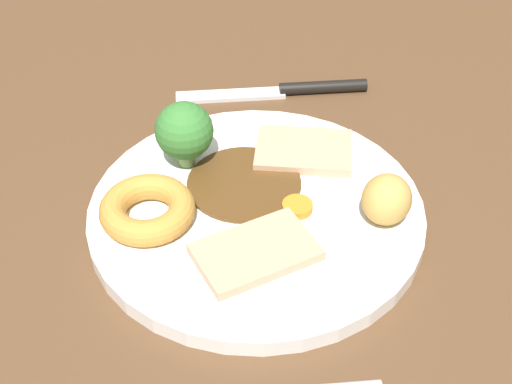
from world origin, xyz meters
The scene contains 10 objects.
dining_table centered at (0.00, 0.00, 1.80)cm, with size 120.00×84.00×3.60cm, color brown.
dinner_plate centered at (0.48, 1.06, 4.30)cm, with size 25.83×25.83×1.40cm, color white.
gravy_pool centered at (2.56, 1.93, 5.15)cm, with size 9.11×9.11×0.30cm, color #563819.
meat_slice_main centered at (-5.28, 1.30, 5.40)cm, with size 8.38×5.33×0.80cm, color tan.
meat_slice_under centered at (6.29, -3.11, 5.40)cm, with size 7.94×5.65×0.80cm, color tan.
yorkshire_pudding centered at (-1.17, 9.21, 6.00)cm, with size 7.18×7.18×2.00cm, color #C68938.
roast_potato_left centered at (-1.69, -8.50, 6.88)cm, with size 4.07×3.70×3.77cm, color tan.
carrot_coin_front centered at (-0.57, -2.05, 5.32)cm, with size 2.34×2.34×0.64cm, color orange.
broccoli_floret centered at (5.39, 6.59, 8.28)cm, with size 4.70×4.70×5.70cm.
knife centered at (17.59, -2.76, 4.05)cm, with size 2.52×18.55×1.20cm.
Camera 1 is at (-39.95, 2.52, 41.32)cm, focal length 49.37 mm.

